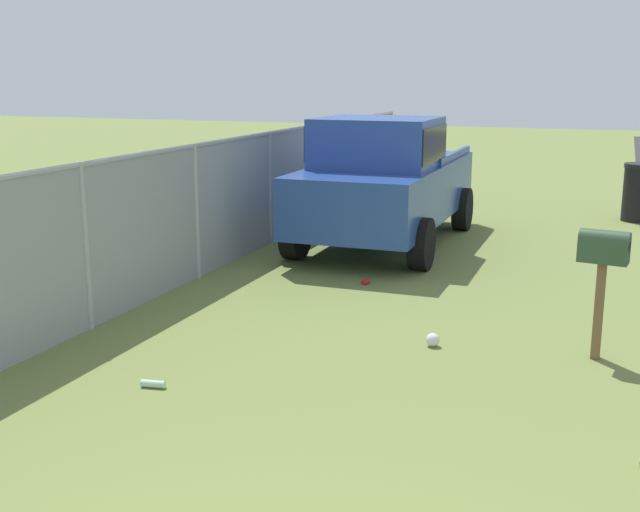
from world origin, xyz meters
TOP-DOWN VIEW (x-y plane):
  - mailbox at (5.66, -1.20)m, footprint 0.26×0.49m
  - pickup_truck at (10.02, 2.27)m, footprint 4.83×2.23m
  - trash_bin at (13.84, -1.64)m, footprint 0.59×0.59m
  - fence_section at (8.27, 4.05)m, footprint 16.93×0.07m
  - litter_bag_near_hydrant at (5.43, 0.38)m, footprint 0.14×0.14m
  - litter_bottle_far_scatter at (3.45, 2.48)m, footprint 0.11×0.23m
  - litter_can_midfield_b at (7.54, 1.78)m, footprint 0.14×0.11m

SIDE VIEW (x-z plane):
  - litter_can_midfield_b at x=7.54m, z-range 0.00..0.07m
  - litter_bottle_far_scatter at x=3.45m, z-range 0.00..0.07m
  - litter_bag_near_hydrant at x=5.43m, z-range 0.00..0.14m
  - trash_bin at x=13.84m, z-range 0.00..1.10m
  - fence_section at x=8.27m, z-range 0.07..1.91m
  - mailbox at x=5.66m, z-range 0.38..1.68m
  - pickup_truck at x=10.02m, z-range 0.06..2.15m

